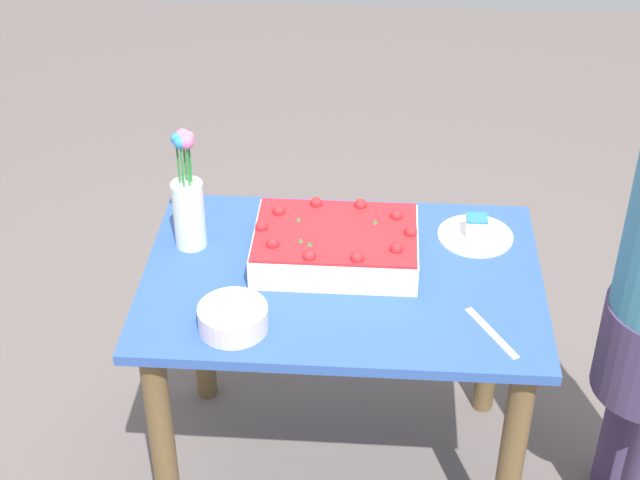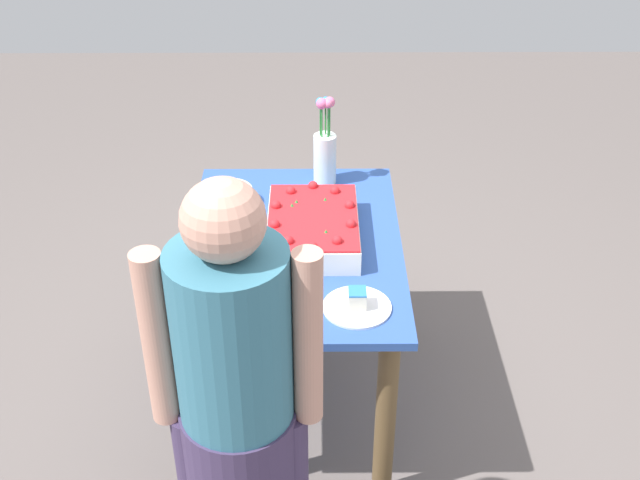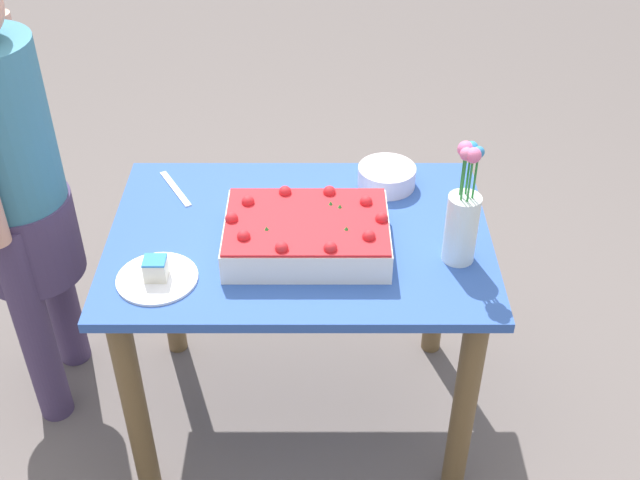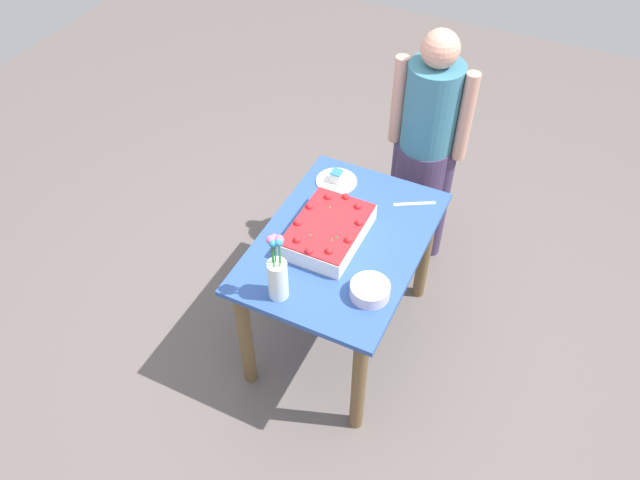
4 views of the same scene
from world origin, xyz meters
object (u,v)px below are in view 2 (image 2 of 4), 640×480
Objects in this scene: sheet_cake at (313,227)px; person_standing at (237,395)px; serving_plate_with_slice at (357,304)px; cake_knife at (218,311)px; fruit_bowl at (229,197)px; flower_vase at (325,151)px.

person_standing is at bearing 167.20° from sheet_cake.
serving_plate_with_slice is 0.59m from person_standing.
fruit_bowl is (0.66, 0.02, 0.03)m from cake_knife.
sheet_cake is 0.43m from serving_plate_with_slice.
flower_vase is at bearing -10.75° from person_standing.
person_standing reaches higher than serving_plate_with_slice.
flower_vase is (0.82, 0.09, 0.12)m from serving_plate_with_slice.
flower_vase is 0.24× the size of person_standing.
serving_plate_with_slice is (-0.40, -0.14, -0.03)m from sheet_cake.
flower_vase is at bearing 37.92° from cake_knife.
fruit_bowl is at bearing 35.43° from serving_plate_with_slice.
person_standing is (-1.12, -0.12, 0.05)m from fruit_bowl.
person_standing is (-0.46, -0.10, 0.09)m from cake_knife.
flower_vase reaches higher than fruit_bowl.
serving_plate_with_slice is 0.15× the size of person_standing.
cake_knife is (-0.01, 0.44, -0.01)m from serving_plate_with_slice.
person_standing is at bearing 169.25° from flower_vase.
sheet_cake is 0.40m from fruit_bowl.
cake_knife is at bearing 144.36° from sheet_cake.
fruit_bowl is at bearing 52.58° from sheet_cake.
sheet_cake is at bearing 173.60° from flower_vase.
sheet_cake is 2.08× the size of serving_plate_with_slice.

